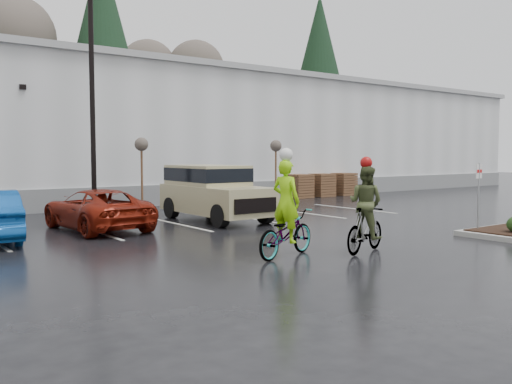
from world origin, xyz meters
TOP-DOWN VIEW (x-y plane):
  - ground at (0.00, 0.00)m, footprint 120.00×120.00m
  - warehouse at (0.00, 21.99)m, footprint 60.50×15.50m
  - wooded_ridge at (0.00, 45.00)m, footprint 80.00×25.00m
  - lamppost at (-4.00, 12.00)m, footprint 0.50×1.00m
  - sapling_mid at (-1.50, 13.00)m, footprint 0.60×0.60m
  - sapling_east at (6.00, 13.00)m, footprint 0.60×0.60m
  - pallet_stack_a at (8.50, 14.00)m, footprint 1.20×1.20m
  - pallet_stack_b at (10.20, 14.00)m, footprint 1.20×1.20m
  - pallet_stack_c at (12.00, 14.00)m, footprint 1.20×1.20m
  - fire_lane_sign at (3.80, 0.20)m, footprint 0.30×0.05m
  - car_red at (-5.30, 8.19)m, footprint 2.48×4.92m
  - suv_tan at (-0.85, 7.95)m, footprint 2.20×5.10m
  - cyclist_hivis at (-3.29, 0.87)m, footprint 2.28×1.35m
  - cyclist_olive at (-1.32, 0.14)m, footprint 1.93×1.05m

SIDE VIEW (x-z plane):
  - ground at x=0.00m, z-range 0.00..0.00m
  - car_red at x=-5.30m, z-range 0.00..1.33m
  - pallet_stack_a at x=8.50m, z-range 0.00..1.35m
  - pallet_stack_b at x=10.20m, z-range 0.00..1.35m
  - pallet_stack_c at x=12.00m, z-range 0.00..1.35m
  - cyclist_hivis at x=-3.29m, z-range -0.51..2.11m
  - cyclist_olive at x=-1.32m, z-range -0.33..2.08m
  - suv_tan at x=-0.85m, z-range 0.00..2.06m
  - fire_lane_sign at x=3.80m, z-range 0.31..2.51m
  - sapling_mid at x=-1.50m, z-range 1.13..4.33m
  - sapling_east at x=6.00m, z-range 1.13..4.33m
  - wooded_ridge at x=0.00m, z-range 0.00..6.00m
  - warehouse at x=0.00m, z-range 0.05..7.25m
  - lamppost at x=-4.00m, z-range 1.07..10.30m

